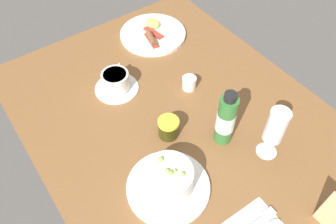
{
  "coord_description": "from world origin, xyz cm",
  "views": [
    {
      "loc": [
        52.26,
        -40.71,
        82.33
      ],
      "look_at": [
        1.21,
        -4.2,
        6.68
      ],
      "focal_mm": 36.95,
      "sensor_mm": 36.0,
      "label": 1
    }
  ],
  "objects": [
    {
      "name": "coffee_cup",
      "position": [
        -21.25,
        -8.78,
        3.06
      ],
      "size": [
        14.31,
        14.31,
        6.59
      ],
      "color": "white",
      "rests_on": "ground_plane"
    },
    {
      "name": "wine_glass",
      "position": [
        24.68,
        13.19,
        11.06
      ],
      "size": [
        5.83,
        5.83,
        17.15
      ],
      "color": "white",
      "rests_on": "ground_plane"
    },
    {
      "name": "jam_jar",
      "position": [
        3.66,
        -5.8,
        3.09
      ],
      "size": [
        6.19,
        6.19,
        6.11
      ],
      "color": "#33310D",
      "rests_on": "ground_plane"
    },
    {
      "name": "breakfast_plate",
      "position": [
        -37.35,
        16.33,
        0.91
      ],
      "size": [
        24.69,
        24.69,
        3.7
      ],
      "color": "white",
      "rests_on": "ground_plane"
    },
    {
      "name": "porridge_bowl",
      "position": [
        17.83,
        -16.03,
        3.9
      ],
      "size": [
        21.84,
        21.84,
        9.28
      ],
      "color": "white",
      "rests_on": "ground_plane"
    },
    {
      "name": "sauce_bottle_green",
      "position": [
        13.87,
        6.11,
        8.63
      ],
      "size": [
        5.25,
        5.25,
        18.86
      ],
      "color": "#337233",
      "rests_on": "ground_plane"
    },
    {
      "name": "creamer_jug",
      "position": [
        -7.9,
        10.66,
        2.25
      ],
      "size": [
        5.31,
        4.69,
        4.96
      ],
      "color": "white",
      "rests_on": "ground_plane"
    },
    {
      "name": "ground_plane",
      "position": [
        0.0,
        0.0,
        -1.5
      ],
      "size": [
        110.0,
        84.0,
        3.0
      ],
      "primitive_type": "cube",
      "color": "brown"
    },
    {
      "name": "menu_card",
      "position": [
        47.24,
        11.61,
        4.83
      ],
      "size": [
        5.04,
        5.9,
        9.77
      ],
      "color": "tan",
      "rests_on": "ground_plane"
    }
  ]
}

